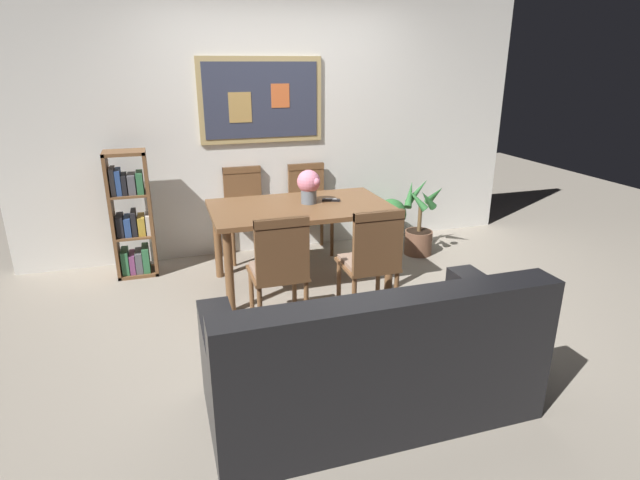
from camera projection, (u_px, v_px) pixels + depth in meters
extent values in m
plane|color=gray|center=(329.00, 311.00, 4.09)|extent=(12.00, 12.00, 0.00)
cube|color=silver|center=(279.00, 125.00, 5.12)|extent=(5.20, 0.10, 2.60)
cube|color=tan|center=(261.00, 100.00, 4.93)|extent=(1.22, 0.02, 0.81)
cube|color=#33384C|center=(262.00, 100.00, 4.91)|extent=(1.12, 0.01, 0.71)
cube|color=tan|center=(240.00, 107.00, 4.87)|extent=(0.22, 0.00, 0.28)
cube|color=#D86633|center=(280.00, 96.00, 4.94)|extent=(0.18, 0.00, 0.23)
cube|color=brown|center=(300.00, 208.00, 4.37)|extent=(1.54, 0.91, 0.04)
cylinder|color=brown|center=(229.00, 272.00, 3.96)|extent=(0.07, 0.07, 0.69)
cylinder|color=brown|center=(390.00, 253.00, 4.35)|extent=(0.07, 0.07, 0.69)
cylinder|color=brown|center=(218.00, 242.00, 4.63)|extent=(0.07, 0.07, 0.69)
cylinder|color=brown|center=(358.00, 228.00, 5.02)|extent=(0.07, 0.07, 0.69)
cube|color=brown|center=(311.00, 212.00, 5.21)|extent=(0.40, 0.40, 0.03)
cube|color=#997A66|center=(311.00, 210.00, 5.20)|extent=(0.36, 0.36, 0.03)
cylinder|color=brown|center=(322.00, 227.00, 5.49)|extent=(0.04, 0.04, 0.42)
cylinder|color=brown|center=(291.00, 230.00, 5.39)|extent=(0.04, 0.04, 0.42)
cylinder|color=brown|center=(332.00, 236.00, 5.18)|extent=(0.04, 0.04, 0.42)
cylinder|color=brown|center=(300.00, 240.00, 5.08)|extent=(0.04, 0.04, 0.42)
cube|color=brown|center=(306.00, 185.00, 5.29)|extent=(0.38, 0.04, 0.46)
cube|color=brown|center=(306.00, 166.00, 5.23)|extent=(0.38, 0.05, 0.06)
cube|color=brown|center=(277.00, 273.00, 3.71)|extent=(0.40, 0.40, 0.03)
cube|color=#997A66|center=(277.00, 270.00, 3.70)|extent=(0.36, 0.36, 0.03)
cylinder|color=brown|center=(260.00, 314.00, 3.58)|extent=(0.04, 0.04, 0.42)
cylinder|color=brown|center=(306.00, 308.00, 3.68)|extent=(0.04, 0.04, 0.42)
cylinder|color=brown|center=(252.00, 294.00, 3.89)|extent=(0.04, 0.04, 0.42)
cylinder|color=brown|center=(294.00, 289.00, 3.98)|extent=(0.04, 0.04, 0.42)
cube|color=brown|center=(282.00, 251.00, 3.47)|extent=(0.38, 0.04, 0.46)
cube|color=brown|center=(282.00, 223.00, 3.40)|extent=(0.38, 0.05, 0.06)
cube|color=brown|center=(367.00, 265.00, 3.87)|extent=(0.40, 0.40, 0.03)
cube|color=#997A66|center=(367.00, 261.00, 3.86)|extent=(0.36, 0.36, 0.03)
cylinder|color=brown|center=(354.00, 304.00, 3.74)|extent=(0.04, 0.04, 0.42)
cylinder|color=brown|center=(396.00, 298.00, 3.84)|extent=(0.04, 0.04, 0.42)
cylinder|color=brown|center=(339.00, 285.00, 4.05)|extent=(0.04, 0.04, 0.42)
cylinder|color=brown|center=(378.00, 280.00, 4.14)|extent=(0.04, 0.04, 0.42)
cube|color=brown|center=(378.00, 242.00, 3.62)|extent=(0.38, 0.04, 0.46)
cube|color=brown|center=(379.00, 216.00, 3.56)|extent=(0.38, 0.05, 0.06)
cube|color=brown|center=(247.00, 217.00, 5.05)|extent=(0.40, 0.40, 0.03)
cube|color=#997A66|center=(247.00, 214.00, 5.04)|extent=(0.36, 0.36, 0.03)
cylinder|color=brown|center=(261.00, 232.00, 5.33)|extent=(0.04, 0.04, 0.42)
cylinder|color=brown|center=(229.00, 235.00, 5.23)|extent=(0.04, 0.04, 0.42)
cylinder|color=brown|center=(268.00, 242.00, 5.02)|extent=(0.04, 0.04, 0.42)
cylinder|color=brown|center=(233.00, 245.00, 4.92)|extent=(0.04, 0.04, 0.42)
cube|color=brown|center=(243.00, 189.00, 5.13)|extent=(0.38, 0.04, 0.46)
cube|color=brown|center=(242.00, 170.00, 5.06)|extent=(0.38, 0.05, 0.06)
cube|color=black|center=(367.00, 374.00, 2.92)|extent=(1.80, 0.84, 0.40)
cube|color=black|center=(394.00, 338.00, 2.49)|extent=(1.80, 0.20, 0.44)
cube|color=black|center=(222.00, 350.00, 2.58)|extent=(0.18, 0.80, 0.22)
cube|color=black|center=(493.00, 307.00, 3.04)|extent=(0.18, 0.80, 0.22)
cube|color=maroon|center=(299.00, 348.00, 2.51)|extent=(0.32, 0.16, 0.33)
cube|color=maroon|center=(382.00, 335.00, 2.63)|extent=(0.32, 0.16, 0.33)
cube|color=maroon|center=(458.00, 322.00, 2.76)|extent=(0.32, 0.16, 0.33)
cube|color=brown|center=(112.00, 216.00, 4.57)|extent=(0.03, 0.28, 1.16)
cube|color=brown|center=(151.00, 213.00, 4.67)|extent=(0.03, 0.28, 1.16)
cube|color=brown|center=(139.00, 272.00, 4.81)|extent=(0.36, 0.28, 0.03)
cube|color=brown|center=(124.00, 153.00, 4.43)|extent=(0.36, 0.28, 0.03)
cube|color=brown|center=(134.00, 235.00, 4.69)|extent=(0.30, 0.28, 0.02)
cube|color=brown|center=(129.00, 194.00, 4.56)|extent=(0.30, 0.28, 0.02)
cube|color=#337247|center=(125.00, 261.00, 4.74)|extent=(0.06, 0.22, 0.22)
cube|color=#7F3F72|center=(133.00, 262.00, 4.76)|extent=(0.05, 0.22, 0.18)
cube|color=#595960|center=(139.00, 261.00, 4.78)|extent=(0.06, 0.22, 0.20)
cube|color=#337247|center=(146.00, 258.00, 4.79)|extent=(0.06, 0.22, 0.24)
cube|color=black|center=(120.00, 225.00, 4.62)|extent=(0.06, 0.22, 0.19)
cube|color=#2D4C8C|center=(128.00, 225.00, 4.64)|extent=(0.06, 0.22, 0.17)
cube|color=black|center=(134.00, 222.00, 4.65)|extent=(0.04, 0.22, 0.22)
cube|color=gold|center=(142.00, 224.00, 4.68)|extent=(0.06, 0.22, 0.17)
cube|color=beige|center=(148.00, 223.00, 4.69)|extent=(0.04, 0.22, 0.18)
cube|color=#595960|center=(113.00, 181.00, 4.48)|extent=(0.04, 0.22, 0.24)
cube|color=#2D4C8C|center=(119.00, 181.00, 4.50)|extent=(0.04, 0.22, 0.22)
cube|color=black|center=(125.00, 184.00, 4.52)|extent=(0.04, 0.22, 0.18)
cube|color=#595960|center=(132.00, 183.00, 4.53)|extent=(0.06, 0.22, 0.17)
cube|color=#337247|center=(140.00, 182.00, 4.55)|extent=(0.06, 0.22, 0.19)
cylinder|color=#B2ADA3|center=(390.00, 234.00, 5.58)|extent=(0.25, 0.25, 0.21)
cylinder|color=#332319|center=(391.00, 226.00, 5.55)|extent=(0.23, 0.23, 0.02)
sphere|color=#2D6B33|center=(391.00, 214.00, 5.50)|extent=(0.32, 0.32, 0.32)
cylinder|color=#2D6B33|center=(400.00, 234.00, 5.46)|extent=(0.03, 0.03, 0.22)
cylinder|color=#2D6B33|center=(397.00, 231.00, 5.69)|extent=(0.03, 0.03, 0.30)
cylinder|color=brown|center=(418.00, 242.00, 5.27)|extent=(0.28, 0.28, 0.25)
cylinder|color=#332319|center=(419.00, 232.00, 5.23)|extent=(0.26, 0.26, 0.02)
cylinder|color=brown|center=(420.00, 218.00, 5.18)|extent=(0.04, 0.04, 0.27)
cone|color=#2D6B33|center=(435.00, 195.00, 5.15)|extent=(0.08, 0.31, 0.27)
cone|color=#2D6B33|center=(417.00, 191.00, 5.21)|extent=(0.26, 0.11, 0.29)
cone|color=#2D6B33|center=(410.00, 194.00, 5.14)|extent=(0.21, 0.25, 0.27)
cone|color=#2D6B33|center=(417.00, 200.00, 5.02)|extent=(0.22, 0.23, 0.23)
cone|color=#2D6B33|center=(428.00, 200.00, 5.03)|extent=(0.23, 0.13, 0.23)
cylinder|color=slate|center=(309.00, 196.00, 4.41)|extent=(0.14, 0.14, 0.12)
sphere|color=pink|center=(309.00, 182.00, 4.37)|extent=(0.20, 0.20, 0.20)
sphere|color=silver|center=(302.00, 180.00, 4.42)|extent=(0.06, 0.06, 0.06)
sphere|color=pink|center=(316.00, 182.00, 4.32)|extent=(0.08, 0.08, 0.08)
sphere|color=silver|center=(316.00, 182.00, 4.41)|extent=(0.05, 0.05, 0.05)
cube|color=black|center=(331.00, 200.00, 4.49)|extent=(0.16, 0.11, 0.02)
cube|color=gray|center=(331.00, 199.00, 4.49)|extent=(0.10, 0.07, 0.00)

